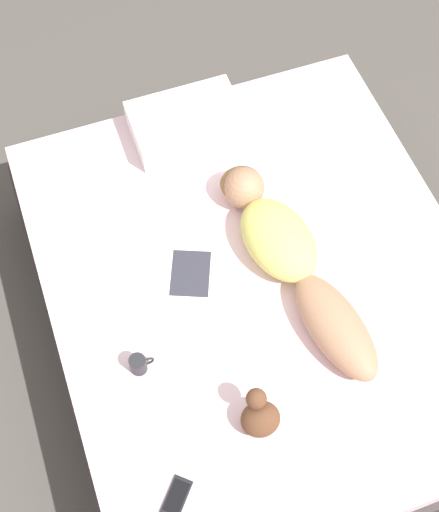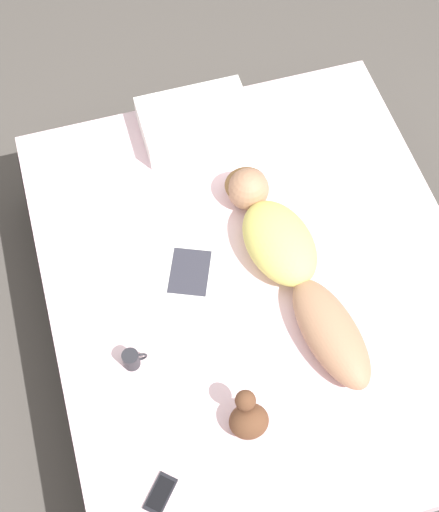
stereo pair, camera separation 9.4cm
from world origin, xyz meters
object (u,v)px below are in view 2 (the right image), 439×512
at_px(coffee_mug, 132,359).
at_px(cell_phone, 160,494).
at_px(person, 289,260).
at_px(open_magazine, 162,269).

height_order(coffee_mug, cell_phone, coffee_mug).
bearing_deg(person, cell_phone, -143.63).
distance_m(person, cell_phone, 1.12).
height_order(open_magazine, cell_phone, same).
relative_size(open_magazine, cell_phone, 3.73).
xyz_separation_m(person, open_magazine, (-0.55, 0.16, -0.09)).
bearing_deg(cell_phone, open_magazine, 117.14).
xyz_separation_m(open_magazine, coffee_mug, (-0.22, -0.40, 0.04)).
bearing_deg(open_magazine, coffee_mug, -96.57).
relative_size(coffee_mug, cell_phone, 0.63).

